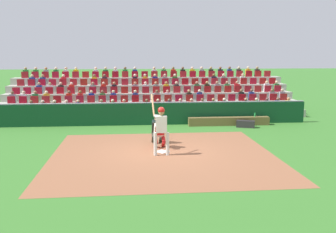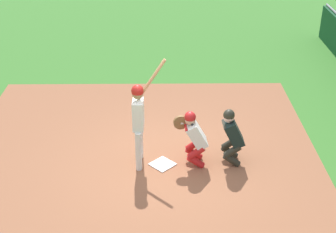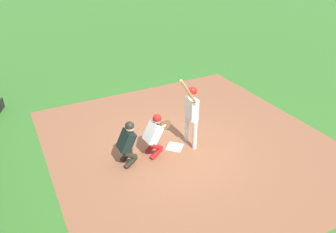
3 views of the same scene
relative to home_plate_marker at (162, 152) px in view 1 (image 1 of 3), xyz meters
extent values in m
plane|color=#38752A|center=(0.00, 0.00, -0.02)|extent=(160.00, 160.00, 0.00)
cube|color=#935B3D|center=(0.00, 0.50, -0.01)|extent=(8.40, 7.92, 0.01)
cube|color=white|center=(0.00, 0.00, 0.00)|extent=(0.62, 0.62, 0.02)
cylinder|color=silver|center=(-0.17, 0.49, 0.42)|extent=(0.13, 0.13, 0.88)
cylinder|color=silver|center=(0.29, 0.48, 0.42)|extent=(0.13, 0.13, 0.88)
cube|color=silver|center=(0.06, 0.49, 1.17)|extent=(0.41, 0.23, 0.62)
sphere|color=#A07D50|center=(0.06, 0.49, 1.63)|extent=(0.23, 0.23, 0.23)
sphere|color=red|center=(0.06, 0.49, 1.70)|extent=(0.25, 0.25, 0.25)
cylinder|color=silver|center=(0.11, 0.46, 1.47)|extent=(0.45, 0.15, 0.14)
cylinder|color=silver|center=(0.27, 0.46, 1.47)|extent=(0.17, 0.15, 0.13)
cylinder|color=tan|center=(0.36, 0.19, 1.86)|extent=(0.14, 0.55, 0.77)
sphere|color=black|center=(0.32, 0.43, 1.49)|extent=(0.06, 0.06, 0.06)
cylinder|color=red|center=(-0.10, -0.70, 0.14)|extent=(0.17, 0.39, 0.34)
cylinder|color=red|center=(-0.10, -0.70, 0.36)|extent=(0.17, 0.39, 0.33)
cylinder|color=red|center=(0.22, -0.68, 0.14)|extent=(0.17, 0.39, 0.34)
cylinder|color=red|center=(0.22, -0.68, 0.36)|extent=(0.17, 0.39, 0.33)
cube|color=silver|center=(0.06, -0.70, 0.70)|extent=(0.45, 0.51, 0.60)
cube|color=red|center=(0.05, -0.59, 0.70)|extent=(0.40, 0.30, 0.43)
sphere|color=tan|center=(0.05, -0.57, 1.05)|extent=(0.22, 0.22, 0.22)
cube|color=black|center=(0.05, -0.57, 1.05)|extent=(0.21, 0.15, 0.19)
sphere|color=red|center=(0.05, -0.57, 1.11)|extent=(0.24, 0.24, 0.24)
cylinder|color=brown|center=(0.15, -0.38, 0.93)|extent=(0.09, 0.30, 0.30)
cylinder|color=silver|center=(0.20, -0.55, 0.86)|extent=(0.18, 0.40, 0.22)
cylinder|color=#27271D|center=(-0.05, -1.46, 0.14)|extent=(0.15, 0.39, 0.34)
cylinder|color=#27271D|center=(-0.05, -1.46, 0.36)|extent=(0.15, 0.39, 0.33)
cylinder|color=#27271D|center=(0.27, -1.45, 0.14)|extent=(0.15, 0.39, 0.34)
cylinder|color=#27271D|center=(0.27, -1.45, 0.36)|extent=(0.15, 0.39, 0.33)
cube|color=black|center=(0.11, -1.48, 0.71)|extent=(0.43, 0.47, 0.60)
cube|color=#27271D|center=(0.11, -1.37, 0.71)|extent=(0.39, 0.26, 0.44)
sphere|color=beige|center=(0.11, -1.36, 1.07)|extent=(0.22, 0.22, 0.22)
cube|color=black|center=(0.11, -1.36, 1.07)|extent=(0.20, 0.13, 0.20)
sphere|color=#27271D|center=(0.11, -1.36, 1.13)|extent=(0.24, 0.24, 0.24)
cube|color=#0E3F20|center=(0.00, -5.73, 0.56)|extent=(16.55, 0.24, 1.15)
cylinder|color=gray|center=(0.00, -5.73, 1.17)|extent=(16.55, 0.07, 0.07)
cube|color=brown|center=(-3.95, -5.18, 0.20)|extent=(4.34, 0.40, 0.44)
cylinder|color=green|center=(-5.37, -5.20, 0.53)|extent=(0.07, 0.07, 0.22)
cube|color=#272525|center=(-4.67, -4.53, 0.16)|extent=(0.99, 0.66, 0.36)
cube|color=#A4A395|center=(0.00, -7.77, 0.20)|extent=(18.37, 1.03, 0.43)
cube|color=maroon|center=(-8.32, -7.61, 0.63)|extent=(0.44, 0.10, 0.42)
cube|color=gold|center=(-8.32, -7.87, 0.68)|extent=(0.32, 0.22, 0.52)
sphere|color=#B27B4D|center=(-8.32, -7.87, 1.04)|extent=(0.19, 0.19, 0.19)
cube|color=maroon|center=(-7.65, -7.61, 0.63)|extent=(0.44, 0.10, 0.42)
cube|color=navy|center=(-7.65, -7.87, 0.68)|extent=(0.32, 0.22, 0.52)
sphere|color=brown|center=(-7.65, -7.87, 1.04)|extent=(0.19, 0.19, 0.19)
cube|color=maroon|center=(-6.99, -7.61, 0.63)|extent=(0.44, 0.10, 0.42)
cube|color=#24252B|center=(-6.99, -7.87, 0.68)|extent=(0.32, 0.22, 0.52)
sphere|color=brown|center=(-6.99, -7.87, 1.04)|extent=(0.19, 0.19, 0.19)
cube|color=maroon|center=(-6.32, -7.61, 0.63)|extent=(0.44, 0.10, 0.42)
cube|color=#266A2F|center=(-6.32, -7.87, 0.68)|extent=(0.32, 0.22, 0.52)
sphere|color=beige|center=(-6.32, -7.87, 1.04)|extent=(0.19, 0.19, 0.19)
cube|color=maroon|center=(-5.65, -7.61, 0.63)|extent=(0.44, 0.10, 0.42)
cube|color=black|center=(-5.65, -7.87, 0.68)|extent=(0.32, 0.22, 0.52)
sphere|color=tan|center=(-5.65, -7.87, 1.04)|extent=(0.19, 0.19, 0.19)
cube|color=maroon|center=(-4.99, -7.61, 0.63)|extent=(0.44, 0.10, 0.42)
cube|color=maroon|center=(-4.32, -7.61, 0.63)|extent=(0.44, 0.10, 0.42)
cube|color=#24232A|center=(-4.32, -7.87, 0.68)|extent=(0.32, 0.22, 0.52)
sphere|color=beige|center=(-4.32, -7.87, 1.04)|extent=(0.19, 0.19, 0.19)
cube|color=maroon|center=(-3.66, -7.61, 0.63)|extent=(0.44, 0.10, 0.42)
cube|color=#2B1E22|center=(-3.66, -7.87, 0.68)|extent=(0.32, 0.22, 0.52)
sphere|color=#AA7E4E|center=(-3.66, -7.87, 1.04)|extent=(0.19, 0.19, 0.19)
cube|color=maroon|center=(-2.99, -7.61, 0.63)|extent=(0.44, 0.10, 0.42)
cube|color=white|center=(-2.99, -7.87, 0.68)|extent=(0.32, 0.22, 0.52)
sphere|color=brown|center=(-2.99, -7.87, 1.04)|extent=(0.19, 0.19, 0.19)
cube|color=maroon|center=(-2.33, -7.61, 0.63)|extent=(0.44, 0.10, 0.42)
cube|color=red|center=(-2.33, -7.87, 0.68)|extent=(0.32, 0.22, 0.52)
sphere|color=#D6A986|center=(-2.33, -7.87, 1.04)|extent=(0.19, 0.19, 0.19)
cube|color=maroon|center=(-1.66, -7.61, 0.63)|extent=(0.44, 0.10, 0.42)
cube|color=#958E98|center=(-1.66, -7.87, 0.68)|extent=(0.32, 0.22, 0.52)
sphere|color=#D8A889|center=(-1.66, -7.87, 1.04)|extent=(0.19, 0.19, 0.19)
cube|color=maroon|center=(-1.00, -7.61, 0.63)|extent=(0.44, 0.10, 0.42)
cube|color=navy|center=(-1.00, -7.87, 0.68)|extent=(0.32, 0.22, 0.52)
sphere|color=brown|center=(-1.00, -7.87, 1.04)|extent=(0.19, 0.19, 0.19)
cube|color=maroon|center=(-0.33, -7.61, 0.63)|extent=(0.44, 0.10, 0.42)
cube|color=#1D2C2F|center=(-0.33, -7.87, 0.68)|extent=(0.32, 0.22, 0.52)
sphere|color=tan|center=(-0.33, -7.87, 1.04)|extent=(0.19, 0.19, 0.19)
cube|color=maroon|center=(0.33, -7.61, 0.63)|extent=(0.44, 0.10, 0.42)
cube|color=#28301D|center=(0.33, -7.87, 0.68)|extent=(0.32, 0.22, 0.52)
sphere|color=brown|center=(0.33, -7.87, 1.04)|extent=(0.19, 0.19, 0.19)
cube|color=maroon|center=(1.00, -7.61, 0.63)|extent=(0.44, 0.10, 0.42)
cube|color=maroon|center=(1.66, -7.61, 0.63)|extent=(0.44, 0.10, 0.42)
cube|color=red|center=(1.66, -7.87, 0.68)|extent=(0.32, 0.22, 0.52)
sphere|color=#CAA88A|center=(1.66, -7.87, 1.04)|extent=(0.19, 0.19, 0.19)
cube|color=maroon|center=(2.33, -7.61, 0.63)|extent=(0.44, 0.10, 0.42)
cube|color=#2A6938|center=(2.33, -7.87, 0.68)|extent=(0.32, 0.22, 0.52)
sphere|color=beige|center=(2.33, -7.87, 1.04)|extent=(0.19, 0.19, 0.19)
cube|color=maroon|center=(2.99, -7.61, 0.63)|extent=(0.44, 0.10, 0.42)
cube|color=silver|center=(2.99, -7.87, 0.68)|extent=(0.32, 0.22, 0.52)
sphere|color=#9F835F|center=(2.99, -7.87, 1.04)|extent=(0.19, 0.19, 0.19)
cube|color=maroon|center=(3.66, -7.61, 0.63)|extent=(0.44, 0.10, 0.42)
cube|color=maroon|center=(4.32, -7.61, 0.63)|extent=(0.44, 0.10, 0.42)
cube|color=navy|center=(4.32, -7.87, 0.68)|extent=(0.32, 0.22, 0.52)
sphere|color=tan|center=(4.32, -7.87, 1.04)|extent=(0.19, 0.19, 0.19)
cube|color=maroon|center=(4.99, -7.61, 0.63)|extent=(0.44, 0.10, 0.42)
cube|color=silver|center=(4.99, -7.87, 0.68)|extent=(0.32, 0.22, 0.52)
sphere|color=beige|center=(4.99, -7.87, 1.04)|extent=(0.19, 0.19, 0.19)
cube|color=maroon|center=(5.65, -7.61, 0.63)|extent=(0.44, 0.10, 0.42)
cube|color=#262E20|center=(5.65, -7.87, 0.68)|extent=(0.32, 0.22, 0.52)
sphere|color=beige|center=(5.65, -7.87, 1.04)|extent=(0.19, 0.19, 0.19)
cube|color=maroon|center=(6.32, -7.61, 0.63)|extent=(0.44, 0.10, 0.42)
cube|color=#1D292B|center=(6.32, -7.87, 0.68)|extent=(0.32, 0.22, 0.52)
sphere|color=beige|center=(6.32, -7.87, 1.04)|extent=(0.19, 0.19, 0.19)
cube|color=maroon|center=(6.99, -7.61, 0.63)|extent=(0.44, 0.10, 0.42)
cube|color=gray|center=(6.99, -7.87, 0.68)|extent=(0.32, 0.22, 0.52)
sphere|color=brown|center=(6.99, -7.87, 1.04)|extent=(0.19, 0.19, 0.19)
cube|color=maroon|center=(7.65, -7.61, 0.63)|extent=(0.44, 0.10, 0.42)
cube|color=maroon|center=(8.32, -7.61, 0.63)|extent=(0.44, 0.10, 0.42)
cube|color=#A4A395|center=(0.00, -8.80, 0.42)|extent=(18.37, 1.03, 0.87)
cube|color=maroon|center=(-8.32, -8.64, 1.06)|extent=(0.44, 0.10, 0.42)
cube|color=gray|center=(-8.32, -8.90, 1.11)|extent=(0.32, 0.22, 0.52)
sphere|color=tan|center=(-8.32, -8.90, 1.47)|extent=(0.19, 0.19, 0.19)
cube|color=maroon|center=(-7.65, -8.64, 1.06)|extent=(0.44, 0.10, 0.42)
cube|color=gray|center=(-7.65, -8.90, 1.11)|extent=(0.32, 0.22, 0.52)
sphere|color=brown|center=(-7.65, -8.90, 1.47)|extent=(0.19, 0.19, 0.19)
cube|color=maroon|center=(-6.99, -8.64, 1.06)|extent=(0.44, 0.10, 0.42)
cube|color=maroon|center=(-6.32, -8.64, 1.06)|extent=(0.44, 0.10, 0.42)
cube|color=navy|center=(-6.32, -8.90, 1.11)|extent=(0.32, 0.22, 0.52)
sphere|color=brown|center=(-6.32, -8.90, 1.47)|extent=(0.19, 0.19, 0.19)
cube|color=maroon|center=(-5.65, -8.64, 1.06)|extent=(0.44, 0.10, 0.42)
cube|color=black|center=(-5.65, -8.90, 1.11)|extent=(0.32, 0.22, 0.52)
sphere|color=brown|center=(-5.65, -8.90, 1.47)|extent=(0.19, 0.19, 0.19)
cube|color=maroon|center=(-4.99, -8.64, 1.06)|extent=(0.44, 0.10, 0.42)
cube|color=maroon|center=(-4.32, -8.64, 1.06)|extent=(0.44, 0.10, 0.42)
cube|color=maroon|center=(-3.66, -8.64, 1.06)|extent=(0.44, 0.10, 0.42)
cube|color=maroon|center=(-2.99, -8.64, 1.06)|extent=(0.44, 0.10, 0.42)
cube|color=navy|center=(-2.99, -8.90, 1.11)|extent=(0.32, 0.22, 0.52)
sphere|color=beige|center=(-2.99, -8.90, 1.47)|extent=(0.19, 0.19, 0.19)
cube|color=maroon|center=(-2.33, -8.64, 1.06)|extent=(0.44, 0.10, 0.42)
cube|color=#2F2D25|center=(-2.33, -8.90, 1.11)|extent=(0.32, 0.22, 0.52)
sphere|color=tan|center=(-2.33, -8.90, 1.47)|extent=(0.19, 0.19, 0.19)
cube|color=maroon|center=(-1.66, -8.64, 1.06)|extent=(0.44, 0.10, 0.42)
cube|color=maroon|center=(-1.00, -8.64, 1.06)|extent=(0.44, 0.10, 0.42)
cube|color=white|center=(-1.00, -8.90, 1.11)|extent=(0.32, 0.22, 0.52)
sphere|color=#B17160|center=(-1.00, -8.90, 1.47)|extent=(0.19, 0.19, 0.19)
cube|color=maroon|center=(-0.33, -8.64, 1.06)|extent=(0.44, 0.10, 0.42)
cube|color=gray|center=(-0.33, -8.90, 1.11)|extent=(0.32, 0.22, 0.52)
sphere|color=brown|center=(-0.33, -8.90, 1.47)|extent=(0.19, 0.19, 0.19)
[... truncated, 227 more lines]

